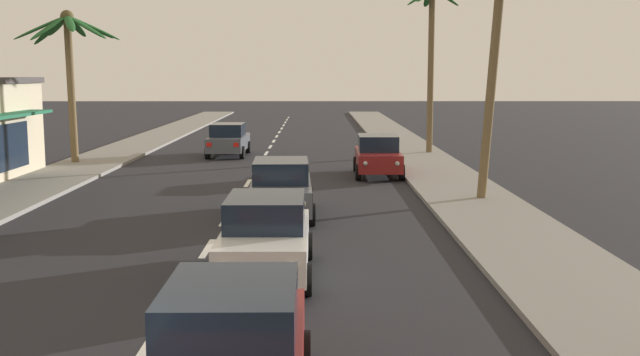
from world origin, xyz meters
TOP-DOWN VIEW (x-y plane):
  - sidewalk_right at (7.80, 20.00)m, footprint 3.20×110.00m
  - sidewalk_left at (-7.80, 20.00)m, footprint 3.20×110.00m
  - lane_markings at (0.41, 19.61)m, footprint 4.28×86.49m
  - sedan_lead_at_stop_bar at (1.60, 2.23)m, footprint 1.96×4.46m
  - sedan_third_in_queue at (1.59, 8.89)m, footprint 1.95×4.45m
  - sedan_fifth_in_queue at (1.61, 15.54)m, footprint 2.04×4.49m
  - sedan_oncoming_far at (-1.86, 32.22)m, footprint 2.02×4.48m
  - sedan_parked_nearest_kerb at (5.23, 24.66)m, footprint 2.01×4.48m
  - palm_left_third at (-8.64, 28.47)m, footprint 4.60×4.82m
  - palm_right_third at (8.59, 32.72)m, footprint 2.85×3.09m

SIDE VIEW (x-z plane):
  - lane_markings at x=0.41m, z-range 0.00..0.01m
  - sidewalk_right at x=7.80m, z-range 0.00..0.14m
  - sidewalk_left at x=-7.80m, z-range 0.00..0.14m
  - sedan_lead_at_stop_bar at x=1.60m, z-range 0.01..1.69m
  - sedan_third_in_queue at x=1.59m, z-range 0.01..1.69m
  - sedan_fifth_in_queue at x=1.61m, z-range 0.01..1.69m
  - sedan_oncoming_far at x=-1.86m, z-range 0.01..1.69m
  - sedan_parked_nearest_kerb at x=5.23m, z-range 0.01..1.69m
  - palm_left_third at x=-8.64m, z-range 1.80..8.88m
  - palm_right_third at x=8.59m, z-range 1.96..10.73m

